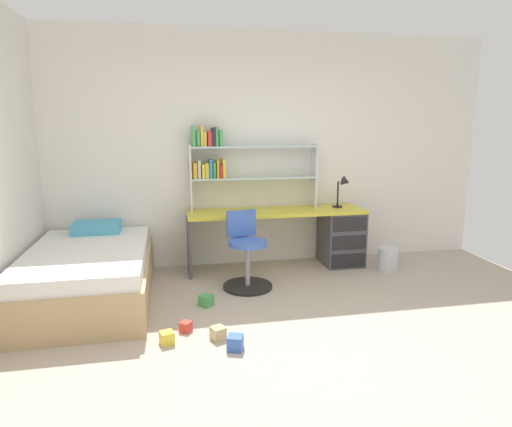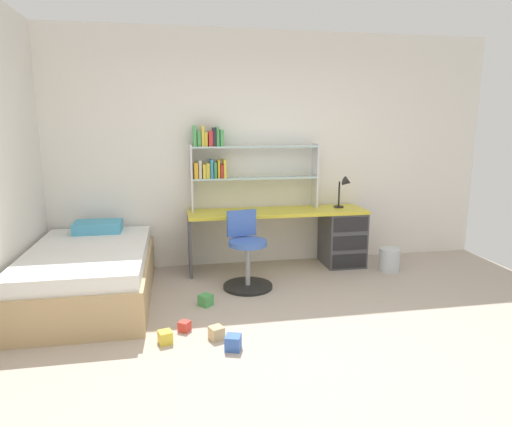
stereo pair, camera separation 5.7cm
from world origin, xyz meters
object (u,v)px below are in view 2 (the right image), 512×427
object	(u,v)px
bed_platform	(89,274)
toy_block_natural_3	(216,333)
waste_bin	(389,260)
desk_lamp	(345,187)
desk	(323,233)
swivel_chair	(247,258)
toy_block_red_1	(184,326)
bookshelf_hutch	(233,161)
toy_block_green_0	(206,300)
toy_block_yellow_2	(165,337)
toy_block_blue_4	(233,343)

from	to	relation	value
bed_platform	toy_block_natural_3	distance (m)	1.55
waste_bin	desk_lamp	bearing A→B (deg)	139.47
desk	swivel_chair	distance (m)	1.17
swivel_chair	desk	bearing A→B (deg)	28.83
desk	toy_block_natural_3	world-z (taller)	desk
toy_block_red_1	waste_bin	bearing A→B (deg)	25.11
bed_platform	bookshelf_hutch	bearing A→B (deg)	27.15
bookshelf_hutch	toy_block_red_1	world-z (taller)	bookshelf_hutch
toy_block_red_1	toy_block_natural_3	size ratio (longest dim) A/B	0.82
desk_lamp	swivel_chair	world-z (taller)	desk_lamp
bed_platform	toy_block_green_0	world-z (taller)	bed_platform
waste_bin	toy_block_red_1	xyz separation A→B (m)	(-2.41, -1.13, -0.09)
toy_block_yellow_2	toy_block_blue_4	bearing A→B (deg)	-20.85
toy_block_green_0	toy_block_yellow_2	world-z (taller)	toy_block_green_0
toy_block_red_1	toy_block_blue_4	world-z (taller)	toy_block_blue_4
toy_block_green_0	toy_block_natural_3	size ratio (longest dim) A/B	1.06
desk_lamp	toy_block_red_1	bearing A→B (deg)	-142.78
desk	waste_bin	distance (m)	0.83
swivel_chair	toy_block_natural_3	bearing A→B (deg)	-111.11
bookshelf_hutch	waste_bin	distance (m)	2.16
desk_lamp	toy_block_blue_4	size ratio (longest dim) A/B	3.36
bed_platform	toy_block_green_0	distance (m)	1.17
swivel_chair	toy_block_natural_3	world-z (taller)	swivel_chair
toy_block_natural_3	waste_bin	bearing A→B (deg)	31.38
desk_lamp	bed_platform	xyz separation A→B (m)	(-2.86, -0.65, -0.69)
toy_block_red_1	toy_block_blue_4	distance (m)	0.52
desk	bed_platform	world-z (taller)	desk
bookshelf_hutch	waste_bin	world-z (taller)	bookshelf_hutch
desk	bookshelf_hutch	world-z (taller)	bookshelf_hutch
desk	toy_block_green_0	world-z (taller)	desk
desk_lamp	toy_block_red_1	world-z (taller)	desk_lamp
bed_platform	desk_lamp	bearing A→B (deg)	12.89
bookshelf_hutch	toy_block_blue_4	bearing A→B (deg)	-97.79
bookshelf_hutch	swivel_chair	distance (m)	1.19
toy_block_red_1	swivel_chair	bearing A→B (deg)	53.65
toy_block_red_1	toy_block_natural_3	xyz separation A→B (m)	(0.25, -0.19, 0.01)
toy_block_green_0	toy_block_blue_4	xyz separation A→B (m)	(0.15, -0.87, 0.00)
desk	toy_block_natural_3	distance (m)	2.24
bookshelf_hutch	toy_block_blue_4	world-z (taller)	bookshelf_hutch
toy_block_red_1	toy_block_yellow_2	size ratio (longest dim) A/B	0.84
desk_lamp	toy_block_red_1	distance (m)	2.64
desk_lamp	toy_block_yellow_2	distance (m)	2.86
desk_lamp	waste_bin	world-z (taller)	desk_lamp
swivel_chair	toy_block_blue_4	world-z (taller)	swivel_chair
waste_bin	toy_block_yellow_2	world-z (taller)	waste_bin
swivel_chair	toy_block_yellow_2	world-z (taller)	swivel_chair
toy_block_green_0	waste_bin	bearing A→B (deg)	16.12
toy_block_yellow_2	toy_block_natural_3	bearing A→B (deg)	-0.23
swivel_chair	toy_block_natural_3	xyz separation A→B (m)	(-0.43, -1.11, -0.27)
waste_bin	toy_block_red_1	size ratio (longest dim) A/B	3.20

